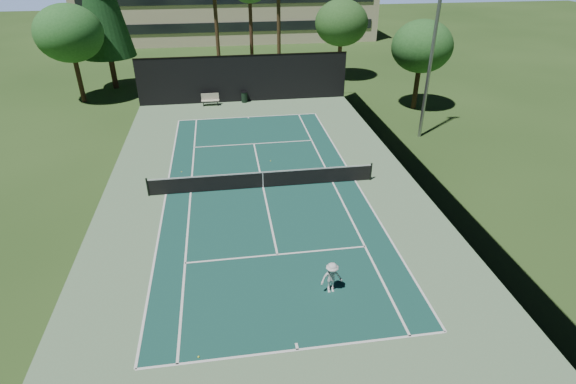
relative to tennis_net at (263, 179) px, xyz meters
name	(u,v)px	position (x,y,z in m)	size (l,w,h in m)	color
ground	(263,188)	(0.00, 0.00, -0.56)	(160.00, 160.00, 0.00)	#29481B
apron_slab	(263,188)	(0.00, 0.00, -0.55)	(18.00, 32.00, 0.01)	#658A60
court_surface	(263,187)	(0.00, 0.00, -0.55)	(10.97, 23.77, 0.01)	#16473E
court_lines	(263,187)	(0.00, 0.00, -0.54)	(11.07, 23.87, 0.01)	white
tennis_net	(263,179)	(0.00, 0.00, 0.00)	(12.90, 0.10, 1.10)	black
fence	(262,155)	(0.00, 0.06, 1.45)	(18.04, 32.05, 4.03)	black
player	(332,278)	(1.84, -9.12, 0.15)	(0.91, 0.52, 1.41)	silver
tennis_ball_a	(199,357)	(-3.41, -11.69, -0.52)	(0.07, 0.07, 0.07)	#DCF237
tennis_ball_b	(250,174)	(-0.64, 1.79, -0.52)	(0.07, 0.07, 0.07)	yellow
tennis_ball_c	(270,161)	(0.82, 3.43, -0.53)	(0.06, 0.06, 0.06)	#D5E534
tennis_ball_d	(182,172)	(-4.76, 2.71, -0.53)	(0.06, 0.06, 0.06)	#E5EE36
park_bench	(210,99)	(-2.99, 15.36, -0.01)	(1.50, 0.45, 1.02)	beige
trash_bin	(244,97)	(-0.04, 15.74, -0.08)	(0.56, 0.56, 0.95)	black
decid_tree_a	(341,23)	(10.00, 22.00, 4.86)	(5.12, 5.12, 7.62)	#4A3120
decid_tree_b	(422,47)	(14.00, 12.00, 4.52)	(4.80, 4.80, 7.14)	#402B1B
decid_tree_c	(69,34)	(-14.00, 18.00, 5.21)	(5.44, 5.44, 8.09)	#4D3121
campus_building	(229,6)	(0.00, 45.98, 3.65)	(40.50, 12.50, 8.30)	beige
light_pole	(433,45)	(12.00, 6.00, 5.90)	(0.90, 0.25, 12.22)	gray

